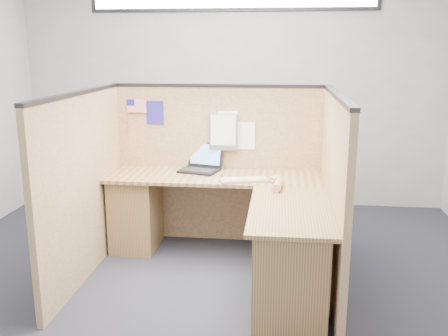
# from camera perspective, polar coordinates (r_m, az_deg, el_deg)

# --- Properties ---
(floor) EXTENTS (5.00, 5.00, 0.00)m
(floor) POSITION_cam_1_polar(r_m,az_deg,el_deg) (4.15, -2.31, -13.01)
(floor) COLOR black
(floor) RESTS_ON ground
(wall_back) EXTENTS (5.00, 0.00, 5.00)m
(wall_back) POSITION_cam_1_polar(r_m,az_deg,el_deg) (5.96, 0.92, 9.18)
(wall_back) COLOR #979A9C
(wall_back) RESTS_ON floor
(wall_front) EXTENTS (5.00, 0.00, 5.00)m
(wall_front) POSITION_cam_1_polar(r_m,az_deg,el_deg) (1.60, -15.23, -3.56)
(wall_front) COLOR #979A9C
(wall_front) RESTS_ON floor
(cubicle_partitions) EXTENTS (2.06, 1.83, 1.53)m
(cubicle_partitions) POSITION_cam_1_polar(r_m,az_deg,el_deg) (4.28, -1.53, -1.19)
(cubicle_partitions) COLOR brown
(cubicle_partitions) RESTS_ON floor
(l_desk) EXTENTS (1.95, 1.75, 0.73)m
(l_desk) POSITION_cam_1_polar(r_m,az_deg,el_deg) (4.24, 0.71, -6.66)
(l_desk) COLOR brown
(l_desk) RESTS_ON floor
(laptop) EXTENTS (0.40, 0.41, 0.25)m
(laptop) POSITION_cam_1_polar(r_m,az_deg,el_deg) (4.72, -2.74, 0.51)
(laptop) COLOR black
(laptop) RESTS_ON l_desk
(keyboard) EXTENTS (0.44, 0.25, 0.03)m
(keyboard) POSITION_cam_1_polar(r_m,az_deg,el_deg) (4.32, 2.35, -1.39)
(keyboard) COLOR gray
(keyboard) RESTS_ON l_desk
(mouse) EXTENTS (0.11, 0.08, 0.04)m
(mouse) POSITION_cam_1_polar(r_m,az_deg,el_deg) (4.30, 6.01, -1.41)
(mouse) COLOR silver
(mouse) RESTS_ON l_desk
(hand_forearm) EXTENTS (0.11, 0.37, 0.08)m
(hand_forearm) POSITION_cam_1_polar(r_m,az_deg,el_deg) (4.17, 6.13, -1.69)
(hand_forearm) COLOR tan
(hand_forearm) RESTS_ON l_desk
(blue_poster) EXTENTS (0.17, 0.01, 0.23)m
(blue_poster) POSITION_cam_1_polar(r_m,az_deg,el_deg) (4.83, -7.91, 6.27)
(blue_poster) COLOR navy
(blue_poster) RESTS_ON cubicle_partitions
(american_flag) EXTENTS (0.19, 0.01, 0.33)m
(american_flag) POSITION_cam_1_polar(r_m,az_deg,el_deg) (4.86, -10.20, 6.87)
(american_flag) COLOR olive
(american_flag) RESTS_ON cubicle_partitions
(file_holder) EXTENTS (0.27, 0.05, 0.34)m
(file_holder) POSITION_cam_1_polar(r_m,az_deg,el_deg) (4.70, -0.06, 4.15)
(file_holder) COLOR slate
(file_holder) RESTS_ON cubicle_partitions
(paper_left) EXTENTS (0.22, 0.03, 0.28)m
(paper_left) POSITION_cam_1_polar(r_m,az_deg,el_deg) (4.72, 0.61, 4.84)
(paper_left) COLOR white
(paper_left) RESTS_ON cubicle_partitions
(paper_right) EXTENTS (0.20, 0.02, 0.26)m
(paper_right) POSITION_cam_1_polar(r_m,az_deg,el_deg) (4.72, 2.30, 3.70)
(paper_right) COLOR white
(paper_right) RESTS_ON cubicle_partitions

